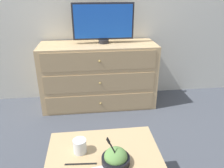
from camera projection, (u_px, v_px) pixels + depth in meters
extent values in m
plane|color=#474C56|center=(92.00, 94.00, 3.24)|extent=(12.00, 12.00, 0.00)
cube|color=silver|center=(88.00, 1.00, 2.74)|extent=(12.00, 0.05, 2.60)
cube|color=tan|center=(99.00, 75.00, 2.83)|extent=(1.44, 0.50, 0.82)
cube|color=tan|center=(101.00, 103.00, 2.71)|extent=(1.32, 0.01, 0.22)
sphere|color=tan|center=(101.00, 103.00, 2.70)|extent=(0.02, 0.02, 0.02)
cube|color=tan|center=(100.00, 83.00, 2.60)|extent=(1.32, 0.01, 0.22)
sphere|color=tan|center=(100.00, 83.00, 2.59)|extent=(0.02, 0.02, 0.02)
cube|color=tan|center=(100.00, 61.00, 2.49)|extent=(1.32, 0.01, 0.22)
sphere|color=tan|center=(100.00, 61.00, 2.48)|extent=(0.02, 0.02, 0.02)
cylinder|color=#232328|center=(104.00, 41.00, 2.69)|extent=(0.13, 0.13, 0.05)
cube|color=#232328|center=(103.00, 21.00, 2.60)|extent=(0.73, 0.04, 0.43)
cube|color=blue|center=(103.00, 22.00, 2.58)|extent=(0.69, 0.01, 0.39)
cube|color=tan|center=(104.00, 159.00, 1.42)|extent=(0.75, 0.61, 0.02)
cylinder|color=tan|center=(59.00, 160.00, 1.71)|extent=(0.04, 0.04, 0.43)
cylinder|color=tan|center=(143.00, 153.00, 1.79)|extent=(0.04, 0.04, 0.43)
cylinder|color=black|center=(116.00, 160.00, 1.36)|extent=(0.18, 0.18, 0.04)
ellipsoid|color=#66994C|center=(116.00, 156.00, 1.35)|extent=(0.15, 0.15, 0.10)
cube|color=black|center=(115.00, 152.00, 1.31)|extent=(0.08, 0.04, 0.16)
cube|color=black|center=(108.00, 141.00, 1.29)|extent=(0.03, 0.03, 0.03)
cylinder|color=beige|center=(80.00, 148.00, 1.45)|extent=(0.08, 0.08, 0.06)
cylinder|color=white|center=(80.00, 146.00, 1.44)|extent=(0.09, 0.09, 0.10)
cube|color=black|center=(81.00, 164.00, 1.36)|extent=(0.20, 0.02, 0.01)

